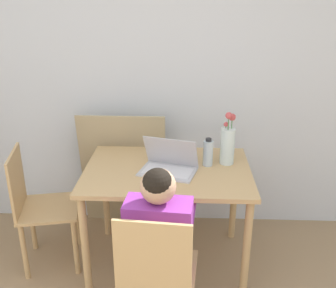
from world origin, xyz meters
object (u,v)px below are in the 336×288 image
at_px(chair_spare, 39,207).
at_px(person_seated, 160,231).
at_px(flower_vase, 228,144).
at_px(chair_occupied, 157,277).
at_px(water_bottle, 208,153).
at_px(laptop, 169,163).

bearing_deg(chair_spare, person_seated, -134.38).
bearing_deg(flower_vase, person_seated, -120.28).
bearing_deg(chair_occupied, person_seated, -90.00).
distance_m(chair_spare, water_bottle, 1.23).
height_order(chair_occupied, laptop, laptop).
bearing_deg(person_seated, laptop, -87.41).
relative_size(chair_spare, water_bottle, 4.48).
distance_m(chair_occupied, water_bottle, 0.92).
bearing_deg(chair_occupied, water_bottle, -105.47).
height_order(laptop, water_bottle, laptop).
bearing_deg(person_seated, chair_spare, -27.79).
relative_size(flower_vase, water_bottle, 1.91).
bearing_deg(water_bottle, chair_occupied, -110.56).
relative_size(chair_spare, laptop, 2.15).
height_order(person_seated, water_bottle, person_seated).
relative_size(chair_occupied, chair_spare, 1.00).
height_order(chair_spare, water_bottle, water_bottle).
xyz_separation_m(chair_spare, water_bottle, (1.16, 0.11, 0.39)).
height_order(chair_occupied, water_bottle, water_bottle).
bearing_deg(flower_vase, chair_occupied, -117.33).
bearing_deg(chair_spare, chair_occupied, -139.55).
bearing_deg(water_bottle, flower_vase, 17.06).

